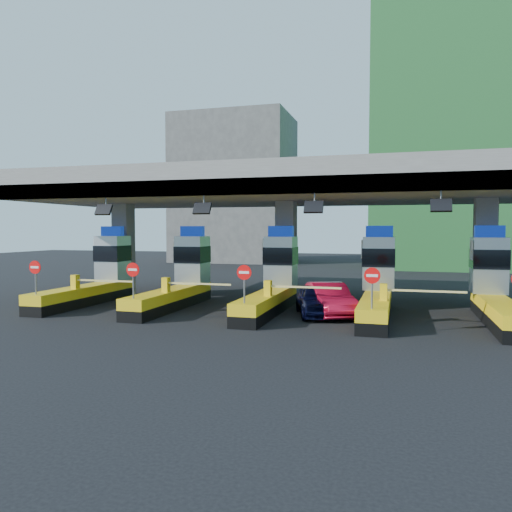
# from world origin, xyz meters

# --- Properties ---
(ground) EXTENTS (120.00, 120.00, 0.00)m
(ground) POSITION_xyz_m (0.00, 0.00, 0.00)
(ground) COLOR black
(ground) RESTS_ON ground
(toll_canopy) EXTENTS (28.00, 12.09, 7.00)m
(toll_canopy) POSITION_xyz_m (0.00, 2.87, 6.13)
(toll_canopy) COLOR slate
(toll_canopy) RESTS_ON ground
(toll_lane_far_left) EXTENTS (4.43, 8.00, 4.16)m
(toll_lane_far_left) POSITION_xyz_m (-10.00, 0.28, 1.40)
(toll_lane_far_left) COLOR black
(toll_lane_far_left) RESTS_ON ground
(toll_lane_left) EXTENTS (4.43, 8.00, 4.16)m
(toll_lane_left) POSITION_xyz_m (-5.00, 0.28, 1.40)
(toll_lane_left) COLOR black
(toll_lane_left) RESTS_ON ground
(toll_lane_center) EXTENTS (4.43, 8.00, 4.16)m
(toll_lane_center) POSITION_xyz_m (0.00, 0.28, 1.40)
(toll_lane_center) COLOR black
(toll_lane_center) RESTS_ON ground
(toll_lane_right) EXTENTS (4.43, 8.00, 4.16)m
(toll_lane_right) POSITION_xyz_m (5.00, 0.28, 1.40)
(toll_lane_right) COLOR black
(toll_lane_right) RESTS_ON ground
(toll_lane_far_right) EXTENTS (4.43, 8.00, 4.16)m
(toll_lane_far_right) POSITION_xyz_m (10.00, 0.28, 1.40)
(toll_lane_far_right) COLOR black
(toll_lane_far_right) RESTS_ON ground
(bg_building_scaffold) EXTENTS (18.00, 12.00, 28.00)m
(bg_building_scaffold) POSITION_xyz_m (12.00, 32.00, 14.00)
(bg_building_scaffold) COLOR #1E5926
(bg_building_scaffold) RESTS_ON ground
(bg_building_concrete) EXTENTS (14.00, 10.00, 18.00)m
(bg_building_concrete) POSITION_xyz_m (-14.00, 36.00, 9.00)
(bg_building_concrete) COLOR #4C4C49
(bg_building_concrete) RESTS_ON ground
(van) EXTENTS (2.84, 4.53, 1.44)m
(van) POSITION_xyz_m (2.34, -0.92, 0.72)
(van) COLOR black
(van) RESTS_ON ground
(red_car) EXTENTS (3.22, 4.76, 1.48)m
(red_car) POSITION_xyz_m (2.85, -0.63, 0.74)
(red_car) COLOR #A60C28
(red_car) RESTS_ON ground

